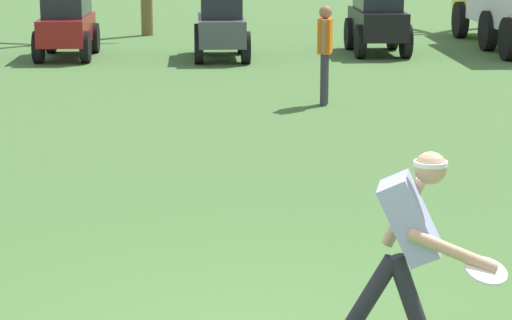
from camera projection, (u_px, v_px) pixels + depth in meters
frisbee_thrower at (407, 243)px, 6.42m from camera, size 1.03×0.68×1.41m
frisbee_in_flight at (486, 271)px, 6.15m from camera, size 0.33×0.33×0.12m
teammate_midfield at (325, 46)px, 15.57m from camera, size 0.29×0.49×1.56m
parked_car_slot_c at (67, 24)px, 21.21m from camera, size 1.30×2.46×1.34m
parked_car_slot_d at (221, 24)px, 21.11m from camera, size 1.26×2.45×1.34m
parked_car_slot_e at (377, 20)px, 21.85m from camera, size 1.30×2.41×1.40m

